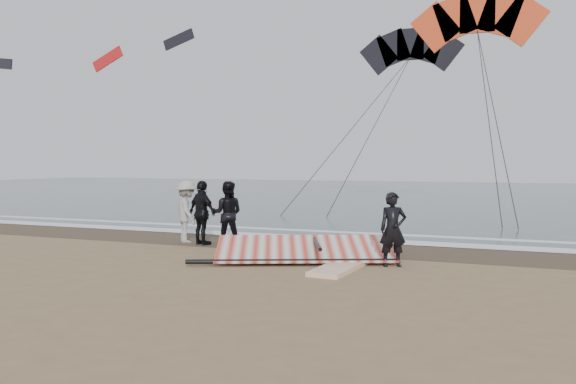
% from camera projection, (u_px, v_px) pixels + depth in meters
% --- Properties ---
extents(ground, '(120.00, 120.00, 0.00)m').
position_uv_depth(ground, '(288.00, 279.00, 11.42)').
color(ground, '#8C704C').
rests_on(ground, ground).
extents(sea, '(120.00, 54.00, 0.02)m').
position_uv_depth(sea, '(448.00, 194.00, 42.11)').
color(sea, '#233838').
rests_on(sea, ground).
extents(wet_sand, '(120.00, 2.80, 0.01)m').
position_uv_depth(wet_sand, '(347.00, 247.00, 15.61)').
color(wet_sand, '#4C3D2B').
rests_on(wet_sand, ground).
extents(foam_near, '(120.00, 0.90, 0.01)m').
position_uv_depth(foam_near, '(359.00, 240.00, 16.91)').
color(foam_near, white).
rests_on(foam_near, sea).
extents(foam_far, '(120.00, 0.45, 0.01)m').
position_uv_depth(foam_far, '(372.00, 233.00, 18.49)').
color(foam_far, white).
rests_on(foam_far, sea).
extents(man_main, '(0.73, 0.64, 1.69)m').
position_uv_depth(man_main, '(393.00, 229.00, 12.74)').
color(man_main, black).
rests_on(man_main, ground).
extents(board_white, '(0.93, 2.57, 0.10)m').
position_uv_depth(board_white, '(343.00, 266.00, 12.56)').
color(board_white, white).
rests_on(board_white, ground).
extents(board_cream, '(1.81, 2.25, 0.10)m').
position_uv_depth(board_cream, '(315.00, 246.00, 15.60)').
color(board_cream, white).
rests_on(board_cream, ground).
extents(trio_cluster, '(2.60, 1.37, 1.85)m').
position_uv_depth(trio_cluster, '(203.00, 212.00, 16.22)').
color(trio_cluster, black).
rests_on(trio_cluster, ground).
extents(sail_rig, '(4.56, 3.36, 0.52)m').
position_uv_depth(sail_rig, '(304.00, 251.00, 13.67)').
color(sail_rig, black).
rests_on(sail_rig, ground).
extents(kite_red, '(7.27, 4.40, 12.52)m').
position_uv_depth(kite_red, '(477.00, 24.00, 27.68)').
color(kite_red, '#EB441B').
rests_on(kite_red, ground).
extents(kite_dark, '(7.34, 7.02, 16.83)m').
position_uv_depth(kite_dark, '(410.00, 53.00, 35.61)').
color(kite_dark, black).
rests_on(kite_dark, ground).
extents(distant_kites, '(24.87, 6.12, 3.97)m').
position_uv_depth(distant_kites, '(62.00, 55.00, 49.73)').
color(distant_kites, '#F1571C').
rests_on(distant_kites, ground).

